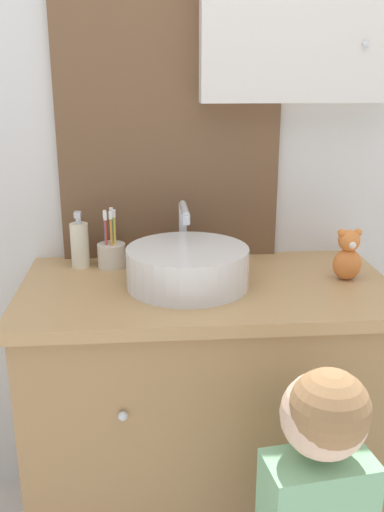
{
  "coord_description": "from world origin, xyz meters",
  "views": [
    {
      "loc": [
        -0.16,
        -1.18,
        1.43
      ],
      "look_at": [
        -0.05,
        0.27,
        0.96
      ],
      "focal_mm": 40.0,
      "sensor_mm": 36.0,
      "label": 1
    }
  ],
  "objects_px": {
    "toothbrush_holder": "(111,253)",
    "teddy_bear": "(348,256)",
    "soap_dispenser": "(80,244)",
    "child_figure": "(317,508)",
    "sink_basin": "(188,266)"
  },
  "relations": [
    {
      "from": "toothbrush_holder",
      "to": "soap_dispenser",
      "type": "relative_size",
      "value": 1.04
    },
    {
      "from": "sink_basin",
      "to": "toothbrush_holder",
      "type": "relative_size",
      "value": 2.13
    },
    {
      "from": "soap_dispenser",
      "to": "child_figure",
      "type": "height_order",
      "value": "soap_dispenser"
    },
    {
      "from": "teddy_bear",
      "to": "soap_dispenser",
      "type": "bearing_deg",
      "value": 167.05
    },
    {
      "from": "toothbrush_holder",
      "to": "teddy_bear",
      "type": "relative_size",
      "value": 1.2
    },
    {
      "from": "toothbrush_holder",
      "to": "teddy_bear",
      "type": "distance_m",
      "value": 0.7
    },
    {
      "from": "toothbrush_holder",
      "to": "soap_dispenser",
      "type": "distance_m",
      "value": 0.1
    },
    {
      "from": "sink_basin",
      "to": "teddy_bear",
      "type": "bearing_deg",
      "value": 1.26
    },
    {
      "from": "sink_basin",
      "to": "toothbrush_holder",
      "type": "bearing_deg",
      "value": 141.03
    },
    {
      "from": "soap_dispenser",
      "to": "child_figure",
      "type": "relative_size",
      "value": 0.2
    },
    {
      "from": "child_figure",
      "to": "teddy_bear",
      "type": "height_order",
      "value": "teddy_bear"
    },
    {
      "from": "sink_basin",
      "to": "soap_dispenser",
      "type": "xyz_separation_m",
      "value": [
        -0.32,
        0.19,
        0.01
      ]
    },
    {
      "from": "sink_basin",
      "to": "soap_dispenser",
      "type": "bearing_deg",
      "value": 149.18
    },
    {
      "from": "sink_basin",
      "to": "teddy_bear",
      "type": "relative_size",
      "value": 2.57
    },
    {
      "from": "sink_basin",
      "to": "teddy_bear",
      "type": "xyz_separation_m",
      "value": [
        0.46,
        0.01,
        0.01
      ]
    }
  ]
}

